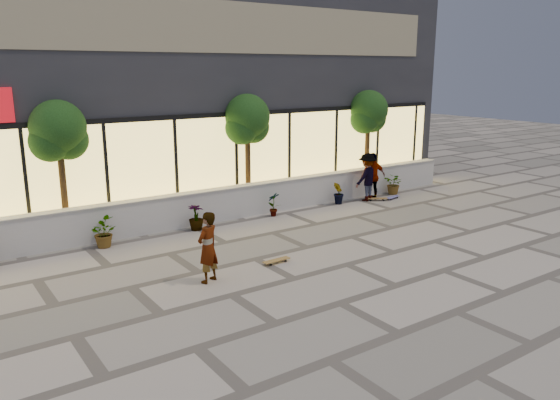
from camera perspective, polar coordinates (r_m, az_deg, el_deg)
ground at (r=11.54m, az=6.33°, el=-10.66°), size 80.00×80.00×0.00m
planter_wall at (r=16.97m, az=-9.30°, el=-0.92°), size 22.00×0.42×1.04m
retail_building at (r=21.53m, az=-16.17°, el=11.81°), size 24.00×9.17×8.50m
shrub_c at (r=15.51m, az=-18.09°, el=-3.26°), size 0.68×0.77×0.81m
shrub_d at (r=16.47m, az=-8.76°, el=-1.76°), size 0.64×0.64×0.81m
shrub_e at (r=17.83m, az=-0.67°, el=-0.42°), size 0.46×0.35×0.81m
shrub_f at (r=19.49m, az=6.16°, el=0.72°), size 0.55×0.57×0.81m
shrub_g at (r=21.39m, az=11.85°, el=1.66°), size 0.77×0.84×0.81m
tree_midwest at (r=16.06m, az=-22.14°, el=6.39°), size 1.60×1.50×3.92m
tree_mideast at (r=18.32m, az=-3.43°, el=8.13°), size 1.60×1.50×3.92m
tree_east at (r=21.69m, az=9.22°, el=8.83°), size 1.60×1.50×3.92m
skater_center at (r=12.37m, az=-7.55°, el=-4.92°), size 0.71×0.61×1.64m
skater_right_near at (r=20.29m, az=9.68°, el=2.45°), size 1.08×0.60×1.74m
skater_right_far at (r=20.09m, az=9.10°, el=2.38°), size 1.22×0.83×1.75m
skateboard_center at (r=13.65m, az=-0.35°, el=-6.32°), size 0.75×0.21×0.09m
skateboard_right_near at (r=20.29m, az=10.07°, el=0.15°), size 0.77×0.58×0.09m
skateboard_right_far at (r=20.66m, az=11.70°, el=0.30°), size 0.73×0.31×0.09m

